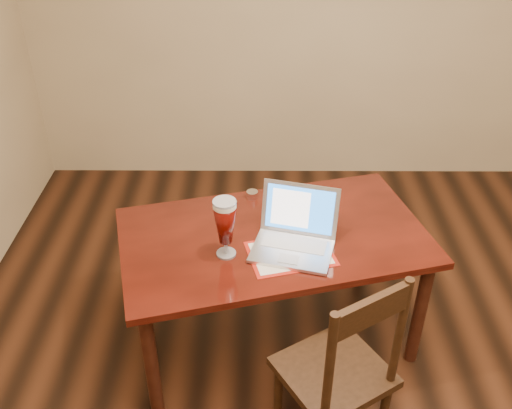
{
  "coord_description": "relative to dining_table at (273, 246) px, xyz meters",
  "views": [
    {
      "loc": [
        -0.61,
        -1.46,
        2.31
      ],
      "look_at": [
        -0.62,
        0.6,
        0.94
      ],
      "focal_mm": 40.0,
      "sensor_mm": 36.0,
      "label": 1
    }
  ],
  "objects": [
    {
      "name": "dining_chair",
      "position": [
        0.26,
        -0.63,
        -0.16
      ],
      "size": [
        0.56,
        0.55,
        0.97
      ],
      "rotation": [
        0.0,
        0.0,
        0.55
      ],
      "color": "#321C0E",
      "rests_on": "ground"
    },
    {
      "name": "dining_table",
      "position": [
        0.0,
        0.0,
        0.0
      ],
      "size": [
        1.61,
        1.16,
        0.97
      ],
      "rotation": [
        0.0,
        0.0,
        0.26
      ],
      "color": "#4D120A",
      "rests_on": "ground"
    },
    {
      "name": "room_shell",
      "position": [
        0.54,
        -0.72,
        1.15
      ],
      "size": [
        4.51,
        5.01,
        2.71
      ],
      "color": "tan",
      "rests_on": "ground"
    }
  ]
}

